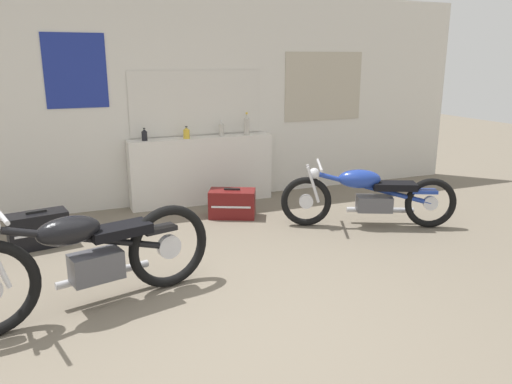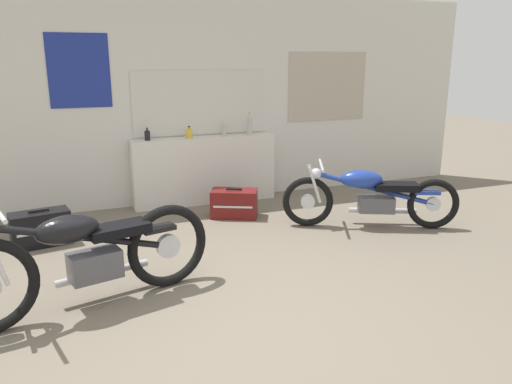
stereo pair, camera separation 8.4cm
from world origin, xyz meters
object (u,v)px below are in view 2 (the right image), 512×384
object	(u,v)px
bottle_left_center	(189,133)
bottle_center	(224,129)
bottle_leftmost	(147,135)
bottle_right_center	(250,125)
hard_case_black	(41,228)
hard_case_darkred	(234,203)
motorcycle_black	(85,256)
motorcycle_blue	(371,196)

from	to	relation	value
bottle_left_center	bottle_center	xyz separation A→B (m)	(0.49, 0.02, 0.03)
bottle_leftmost	bottle_right_center	xyz separation A→B (m)	(1.40, -0.04, 0.07)
bottle_left_center	hard_case_black	xyz separation A→B (m)	(-1.88, -0.92, -0.80)
bottle_leftmost	bottle_right_center	world-z (taller)	bottle_right_center
bottle_leftmost	bottle_left_center	distance (m)	0.55
bottle_left_center	hard_case_black	bearing A→B (deg)	-154.08
bottle_right_center	hard_case_black	size ratio (longest dim) A/B	0.49
bottle_leftmost	hard_case_black	world-z (taller)	bottle_leftmost
bottle_leftmost	hard_case_black	distance (m)	1.82
bottle_leftmost	hard_case_black	bearing A→B (deg)	-144.67
bottle_center	hard_case_darkred	distance (m)	1.13
motorcycle_black	bottle_right_center	bearing A→B (deg)	47.53
bottle_right_center	bottle_leftmost	bearing A→B (deg)	178.57
motorcycle_black	hard_case_black	distance (m)	1.72
motorcycle_black	motorcycle_blue	world-z (taller)	motorcycle_black
hard_case_black	hard_case_darkred	distance (m)	2.26
bottle_right_center	hard_case_darkred	distance (m)	1.24
bottle_right_center	hard_case_black	xyz separation A→B (m)	(-2.74, -0.91, -0.87)
bottle_right_center	hard_case_black	bearing A→B (deg)	-161.59
motorcycle_blue	hard_case_darkred	bearing A→B (deg)	144.91
motorcycle_black	hard_case_darkred	world-z (taller)	motorcycle_black
motorcycle_black	bottle_left_center	bearing A→B (deg)	59.86
bottle_center	bottle_right_center	distance (m)	0.36
bottle_left_center	bottle_right_center	xyz separation A→B (m)	(0.86, -0.00, 0.07)
bottle_leftmost	bottle_center	distance (m)	1.04
bottle_center	motorcycle_black	size ratio (longest dim) A/B	0.10
motorcycle_black	hard_case_darkred	distance (m)	2.63
motorcycle_black	bottle_leftmost	bearing A→B (deg)	70.06
bottle_leftmost	bottle_right_center	distance (m)	1.40
bottle_leftmost	bottle_left_center	bearing A→B (deg)	-3.25
bottle_center	hard_case_black	xyz separation A→B (m)	(-2.38, -0.94, -0.83)
bottle_leftmost	motorcycle_blue	size ratio (longest dim) A/B	0.09
bottle_left_center	motorcycle_black	distance (m)	3.02
bottle_right_center	motorcycle_blue	xyz separation A→B (m)	(0.89, -1.69, -0.67)
bottle_right_center	motorcycle_blue	size ratio (longest dim) A/B	0.16
motorcycle_blue	bottle_left_center	bearing A→B (deg)	135.89
bottle_leftmost	motorcycle_blue	xyz separation A→B (m)	(2.29, -1.72, -0.60)
bottle_left_center	motorcycle_black	size ratio (longest dim) A/B	0.08
bottle_left_center	bottle_center	size ratio (longest dim) A/B	0.74
bottle_left_center	hard_case_darkred	distance (m)	1.16
bottle_center	motorcycle_blue	world-z (taller)	bottle_center
bottle_left_center	bottle_right_center	world-z (taller)	bottle_right_center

